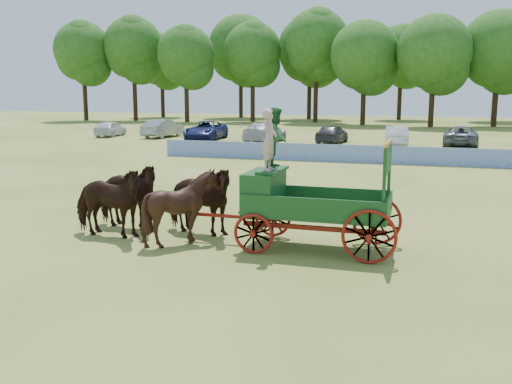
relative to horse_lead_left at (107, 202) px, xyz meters
name	(u,v)px	position (x,y,z in m)	size (l,w,h in m)	color
ground	(332,241)	(6.37, 1.56, -1.05)	(160.00, 160.00, 0.00)	#AA9E4D
horse_lead_left	(107,202)	(0.00, 0.00, 0.00)	(1.13, 2.48, 2.10)	black
horse_lead_right	(127,196)	(0.00, 1.10, 0.00)	(1.13, 2.48, 2.10)	black
horse_wheel_left	(183,207)	(2.40, 0.00, 0.00)	(1.70, 1.91, 2.10)	black
horse_wheel_right	(198,200)	(2.40, 1.10, 0.00)	(1.13, 2.48, 2.10)	black
farm_dray	(290,186)	(5.34, 0.58, 0.65)	(6.00, 2.00, 3.80)	maroon
sponsor_banner	(368,154)	(5.37, 19.56, -0.52)	(26.00, 0.08, 1.05)	#1E3AA6
parked_cars	(326,133)	(0.64, 31.62, -0.27)	(42.74, 7.19, 1.62)	silver
treeline	(375,48)	(1.23, 61.89, 8.40)	(93.10, 24.22, 15.48)	#382314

